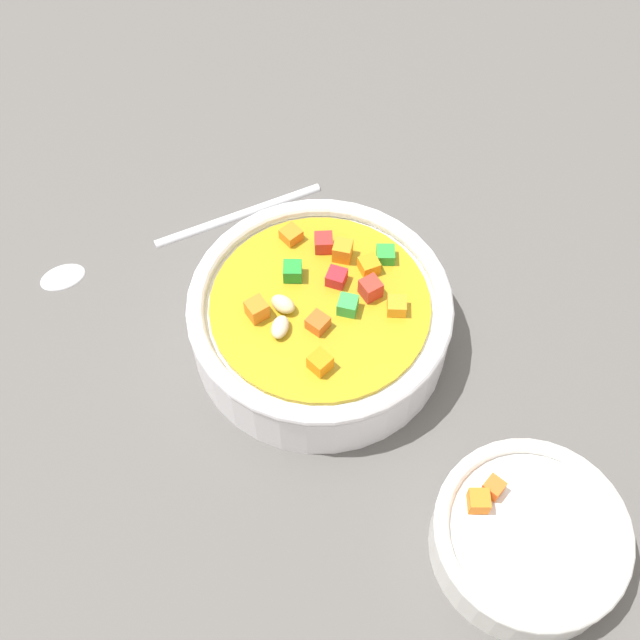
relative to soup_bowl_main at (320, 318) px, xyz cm
name	(u,v)px	position (x,y,z in cm)	size (l,w,h in cm)	color
ground_plane	(320,346)	(-0.01, -0.01, -3.80)	(140.00, 140.00, 2.00)	#565451
soup_bowl_main	(320,318)	(0.00, 0.00, 0.00)	(18.21, 18.21, 6.02)	white
spoon	(161,240)	(-3.94, 14.65, -2.42)	(22.78, 7.40, 0.79)	silver
side_bowl_small	(525,541)	(-0.35, -19.83, -0.89)	(11.91, 11.91, 4.20)	white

